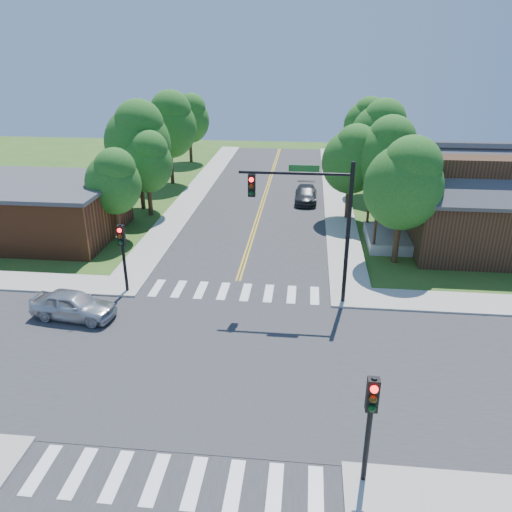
# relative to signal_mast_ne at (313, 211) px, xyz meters

# --- Properties ---
(ground) EXTENTS (100.00, 100.00, 0.00)m
(ground) POSITION_rel_signal_mast_ne_xyz_m (-3.91, -5.59, -4.85)
(ground) COLOR #2C571B
(ground) RESTS_ON ground
(road_ns) EXTENTS (10.00, 90.00, 0.04)m
(road_ns) POSITION_rel_signal_mast_ne_xyz_m (-3.91, -5.59, -4.83)
(road_ns) COLOR #2D2D30
(road_ns) RESTS_ON ground
(road_ew) EXTENTS (90.00, 10.00, 0.04)m
(road_ew) POSITION_rel_signal_mast_ne_xyz_m (-3.91, -5.59, -4.83)
(road_ew) COLOR #2D2D30
(road_ew) RESTS_ON ground
(intersection_patch) EXTENTS (10.20, 10.20, 0.06)m
(intersection_patch) POSITION_rel_signal_mast_ne_xyz_m (-3.91, -5.59, -4.85)
(intersection_patch) COLOR #2D2D30
(intersection_patch) RESTS_ON ground
(sidewalk_ne) EXTENTS (40.00, 40.00, 0.14)m
(sidewalk_ne) POSITION_rel_signal_mast_ne_xyz_m (11.90, 10.23, -4.78)
(sidewalk_ne) COLOR #9E9B93
(sidewalk_ne) RESTS_ON ground
(sidewalk_nw) EXTENTS (40.00, 40.00, 0.14)m
(sidewalk_nw) POSITION_rel_signal_mast_ne_xyz_m (-19.73, 10.23, -4.78)
(sidewalk_nw) COLOR #9E9B93
(sidewalk_nw) RESTS_ON ground
(crosswalk_north) EXTENTS (8.85, 2.00, 0.01)m
(crosswalk_north) POSITION_rel_signal_mast_ne_xyz_m (-3.91, 0.61, -4.80)
(crosswalk_north) COLOR white
(crosswalk_north) RESTS_ON ground
(crosswalk_south) EXTENTS (8.85, 2.00, 0.01)m
(crosswalk_south) POSITION_rel_signal_mast_ne_xyz_m (-3.91, -11.79, -4.80)
(crosswalk_south) COLOR white
(crosswalk_south) RESTS_ON ground
(centerline) EXTENTS (0.30, 90.00, 0.01)m
(centerline) POSITION_rel_signal_mast_ne_xyz_m (-3.91, -5.59, -4.80)
(centerline) COLOR gold
(centerline) RESTS_ON ground
(signal_mast_ne) EXTENTS (5.30, 0.42, 7.20)m
(signal_mast_ne) POSITION_rel_signal_mast_ne_xyz_m (0.00, 0.00, 0.00)
(signal_mast_ne) COLOR black
(signal_mast_ne) RESTS_ON ground
(signal_pole_se) EXTENTS (0.34, 0.42, 3.80)m
(signal_pole_se) POSITION_rel_signal_mast_ne_xyz_m (1.69, -11.21, -2.19)
(signal_pole_se) COLOR black
(signal_pole_se) RESTS_ON ground
(signal_pole_nw) EXTENTS (0.34, 0.42, 3.80)m
(signal_pole_nw) POSITION_rel_signal_mast_ne_xyz_m (-9.51, -0.01, -2.19)
(signal_pole_nw) COLOR black
(signal_pole_nw) RESTS_ON ground
(house_ne) EXTENTS (13.05, 8.80, 7.11)m
(house_ne) POSITION_rel_signal_mast_ne_xyz_m (11.19, 8.65, -1.52)
(house_ne) COLOR black
(house_ne) RESTS_ON ground
(building_nw) EXTENTS (10.40, 8.40, 3.73)m
(building_nw) POSITION_rel_signal_mast_ne_xyz_m (-18.11, 7.61, -2.97)
(building_nw) COLOR brown
(building_nw) RESTS_ON ground
(tree_e_a) EXTENTS (4.45, 4.22, 7.56)m
(tree_e_a) POSITION_rel_signal_mast_ne_xyz_m (5.13, 5.49, 0.10)
(tree_e_a) COLOR #382314
(tree_e_a) RESTS_ON ground
(tree_e_b) EXTENTS (4.53, 4.30, 7.70)m
(tree_e_b) POSITION_rel_signal_mast_ne_xyz_m (5.04, 12.75, 0.19)
(tree_e_b) COLOR #382314
(tree_e_b) RESTS_ON ground
(tree_e_c) EXTENTS (4.75, 4.51, 8.07)m
(tree_e_c) POSITION_rel_signal_mast_ne_xyz_m (5.50, 20.18, 0.44)
(tree_e_c) COLOR #382314
(tree_e_c) RESTS_ON ground
(tree_e_d) EXTENTS (4.32, 4.10, 7.34)m
(tree_e_d) POSITION_rel_signal_mast_ne_xyz_m (5.30, 29.38, -0.04)
(tree_e_d) COLOR #382314
(tree_e_d) RESTS_ON ground
(tree_w_a) EXTENTS (3.60, 3.42, 6.12)m
(tree_w_a) POSITION_rel_signal_mast_ne_xyz_m (-12.69, 7.61, -0.85)
(tree_w_a) COLOR #382314
(tree_w_a) RESTS_ON ground
(tree_w_b) EXTENTS (4.95, 4.70, 8.42)m
(tree_w_b) POSITION_rel_signal_mast_ne_xyz_m (-13.11, 14.12, 0.66)
(tree_w_b) COLOR #382314
(tree_w_b) RESTS_ON ground
(tree_w_c) EXTENTS (4.94, 4.70, 8.40)m
(tree_w_c) POSITION_rel_signal_mast_ne_xyz_m (-12.80, 21.94, 0.66)
(tree_w_c) COLOR #382314
(tree_w_c) RESTS_ON ground
(tree_w_d) EXTENTS (4.31, 4.09, 7.32)m
(tree_w_d) POSITION_rel_signal_mast_ne_xyz_m (-13.10, 31.05, -0.06)
(tree_w_d) COLOR #382314
(tree_w_d) RESTS_ON ground
(tree_house) EXTENTS (4.12, 3.91, 7.00)m
(tree_house) POSITION_rel_signal_mast_ne_xyz_m (2.76, 13.23, -0.27)
(tree_house) COLOR #382314
(tree_house) RESTS_ON ground
(tree_bldg) EXTENTS (3.78, 3.59, 6.43)m
(tree_bldg) POSITION_rel_signal_mast_ne_xyz_m (-12.02, 12.62, -0.64)
(tree_bldg) COLOR #382314
(tree_bldg) RESTS_ON ground
(car_silver) EXTENTS (2.59, 4.42, 1.37)m
(car_silver) POSITION_rel_signal_mast_ne_xyz_m (-11.10, -2.84, -4.16)
(car_silver) COLOR silver
(car_silver) RESTS_ON ground
(car_dgrey) EXTENTS (1.79, 4.36, 1.26)m
(car_dgrey) POSITION_rel_signal_mast_ne_xyz_m (-0.41, 17.22, -4.22)
(car_dgrey) COLOR #292A2D
(car_dgrey) RESTS_ON ground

